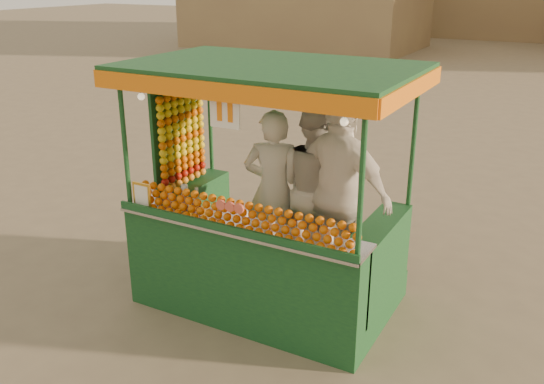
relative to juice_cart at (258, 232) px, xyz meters
The scene contains 5 objects.
ground 0.91m from the juice_cart, 124.72° to the left, with size 90.00×90.00×0.00m, color #685C4A.
juice_cart is the anchor object (origin of this frame).
vendor_left 0.48m from the juice_cart, 93.98° to the left, with size 0.72×0.60×1.68m.
vendor_middle 0.74m from the juice_cart, 51.90° to the left, with size 1.07×0.98×1.78m.
vendor_right 0.91m from the juice_cart, 20.16° to the left, with size 1.22×0.75×1.93m.
Camera 1 is at (2.92, -4.96, 3.23)m, focal length 38.63 mm.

